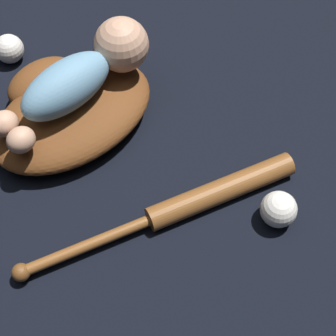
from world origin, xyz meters
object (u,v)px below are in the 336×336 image
object	(u,v)px
baseball	(279,209)
baseball_spare	(9,49)
baby_figure	(85,73)
baseball_glove	(68,109)
baseball_bat	(195,201)

from	to	relation	value
baseball	baseball_spare	xyz separation A→B (m)	(-0.19, 0.69, -0.00)
baby_figure	baseball	size ratio (longest dim) A/B	5.22
baseball_glove	baseball_bat	distance (m)	0.34
baseball_spare	baseball	bearing A→B (deg)	-74.50
baseball_glove	baby_figure	world-z (taller)	baby_figure
baseball_glove	baseball	bearing A→B (deg)	-67.61
baseball	baseball_spare	world-z (taller)	baseball
baby_figure	baseball_glove	bearing A→B (deg)	163.41
baby_figure	baseball_bat	size ratio (longest dim) A/B	0.65
baseball_bat	baseball_spare	size ratio (longest dim) A/B	8.44
baseball	baseball_spare	distance (m)	0.71
baby_figure	baseball_bat	distance (m)	0.34
baseball_bat	baseball	xyz separation A→B (m)	(0.11, -0.12, 0.01)
baby_figure	baseball	world-z (taller)	baby_figure
baseball_glove	baseball	size ratio (longest dim) A/B	5.26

